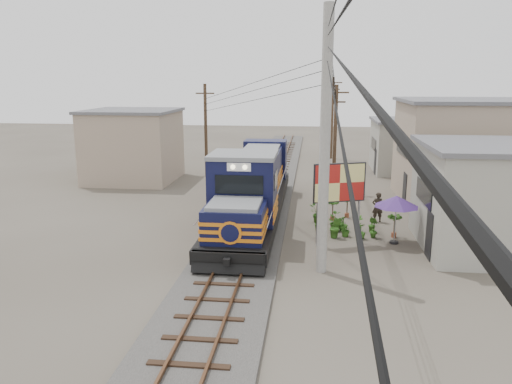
# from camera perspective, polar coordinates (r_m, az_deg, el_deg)

# --- Properties ---
(ground) EXTENTS (120.00, 120.00, 0.00)m
(ground) POSITION_cam_1_polar(r_m,az_deg,el_deg) (20.69, -2.42, -8.10)
(ground) COLOR #473F35
(ground) RESTS_ON ground
(ballast) EXTENTS (3.60, 70.00, 0.16)m
(ballast) POSITION_cam_1_polar(r_m,az_deg,el_deg) (30.14, 0.51, -1.18)
(ballast) COLOR #595651
(ballast) RESTS_ON ground
(track) EXTENTS (1.15, 70.00, 0.12)m
(track) POSITION_cam_1_polar(r_m,az_deg,el_deg) (30.09, 0.51, -0.85)
(track) COLOR #51331E
(track) RESTS_ON ground
(locomotive) EXTENTS (2.98, 16.23, 4.02)m
(locomotive) POSITION_cam_1_polar(r_m,az_deg,el_deg) (26.23, -0.32, 0.44)
(locomotive) COLOR black
(locomotive) RESTS_ON ground
(utility_pole_main) EXTENTS (0.40, 0.40, 10.00)m
(utility_pole_main) POSITION_cam_1_polar(r_m,az_deg,el_deg) (18.73, 7.88, 5.39)
(utility_pole_main) COLOR #9E9B93
(utility_pole_main) RESTS_ON ground
(wooden_pole_mid) EXTENTS (1.60, 0.24, 7.00)m
(wooden_pole_mid) POSITION_cam_1_polar(r_m,az_deg,el_deg) (33.31, 9.02, 6.31)
(wooden_pole_mid) COLOR #4C3826
(wooden_pole_mid) RESTS_ON ground
(wooden_pole_far) EXTENTS (1.60, 0.24, 7.50)m
(wooden_pole_far) POSITION_cam_1_polar(r_m,az_deg,el_deg) (47.23, 8.71, 8.53)
(wooden_pole_far) COLOR #4C3826
(wooden_pole_far) RESTS_ON ground
(wooden_pole_left) EXTENTS (1.60, 0.24, 7.00)m
(wooden_pole_left) POSITION_cam_1_polar(r_m,az_deg,el_deg) (38.12, -5.76, 7.22)
(wooden_pole_left) COLOR #4C3826
(wooden_pole_left) RESTS_ON ground
(power_lines) EXTENTS (9.65, 19.00, 3.30)m
(power_lines) POSITION_cam_1_polar(r_m,az_deg,el_deg) (27.75, -0.10, 13.22)
(power_lines) COLOR black
(power_lines) RESTS_ON ground
(shophouse_front) EXTENTS (7.35, 6.30, 4.70)m
(shophouse_front) POSITION_cam_1_polar(r_m,az_deg,el_deg) (24.17, 26.80, -0.57)
(shophouse_front) COLOR gray
(shophouse_front) RESTS_ON ground
(shophouse_mid) EXTENTS (8.40, 7.35, 6.20)m
(shophouse_mid) POSITION_cam_1_polar(r_m,az_deg,el_deg) (32.76, 23.28, 4.31)
(shophouse_mid) COLOR gray
(shophouse_mid) RESTS_ON ground
(shophouse_back) EXTENTS (6.30, 6.30, 4.20)m
(shophouse_back) POSITION_cam_1_polar(r_m,az_deg,el_deg) (42.17, 17.38, 5.09)
(shophouse_back) COLOR gray
(shophouse_back) RESTS_ON ground
(shophouse_left) EXTENTS (6.30, 6.30, 5.20)m
(shophouse_left) POSITION_cam_1_polar(r_m,az_deg,el_deg) (37.73, -13.85, 5.22)
(shophouse_left) COLOR gray
(shophouse_left) RESTS_ON ground
(billboard) EXTENTS (2.33, 0.93, 3.75)m
(billboard) POSITION_cam_1_polar(r_m,az_deg,el_deg) (22.50, 9.52, 0.83)
(billboard) COLOR #99999E
(billboard) RESTS_ON ground
(market_umbrella) EXTENTS (2.35, 2.35, 2.25)m
(market_umbrella) POSITION_cam_1_polar(r_m,az_deg,el_deg) (23.34, 15.77, -1.06)
(market_umbrella) COLOR black
(market_umbrella) RESTS_ON ground
(vendor) EXTENTS (0.63, 0.46, 1.59)m
(vendor) POSITION_cam_1_polar(r_m,az_deg,el_deg) (26.93, 13.72, -1.69)
(vendor) COLOR black
(vendor) RESTS_ON ground
(plant_nursery) EXTENTS (3.50, 3.31, 1.07)m
(plant_nursery) POSITION_cam_1_polar(r_m,az_deg,el_deg) (25.03, 9.31, -3.41)
(plant_nursery) COLOR #2D5E1A
(plant_nursery) RESTS_ON ground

